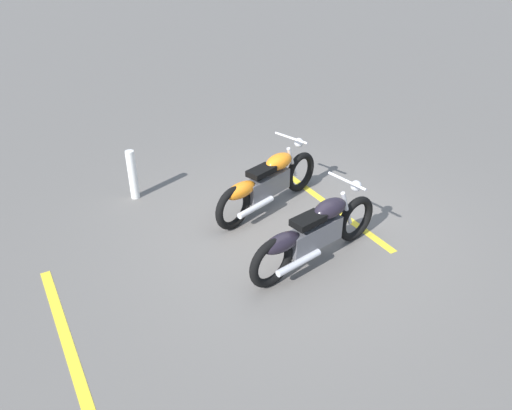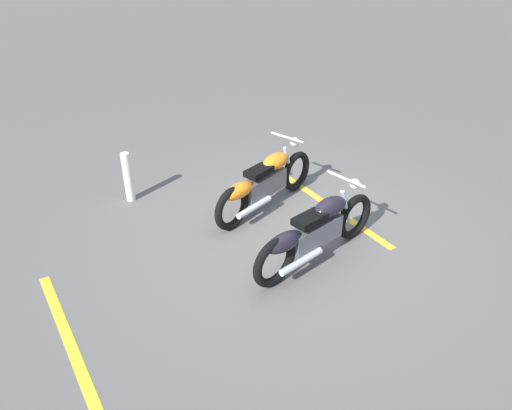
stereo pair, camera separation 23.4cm
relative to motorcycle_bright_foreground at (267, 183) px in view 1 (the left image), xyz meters
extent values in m
plane|color=#66605B|center=(0.03, 0.72, -0.46)|extent=(60.00, 60.00, 0.00)
torus|color=black|center=(-0.82, -0.19, -0.13)|extent=(0.68, 0.25, 0.67)
torus|color=black|center=(0.71, 0.15, -0.13)|extent=(0.68, 0.25, 0.67)
cube|color=#59595E|center=(-0.01, 0.00, -0.04)|extent=(0.87, 0.40, 0.32)
ellipsoid|color=orange|center=(-0.27, -0.06, 0.26)|extent=(0.57, 0.39, 0.24)
ellipsoid|color=orange|center=(0.55, 0.12, 0.10)|extent=(0.60, 0.36, 0.22)
cube|color=black|center=(0.12, 0.02, 0.24)|extent=(0.48, 0.33, 0.09)
cylinder|color=silver|center=(-0.59, -0.14, 0.13)|extent=(0.27, 0.11, 0.56)
cylinder|color=silver|center=(-0.54, -0.12, 0.56)|extent=(0.17, 0.61, 0.04)
sphere|color=silver|center=(-0.74, -0.17, 0.42)|extent=(0.15, 0.15, 0.15)
cylinder|color=silver|center=(0.35, 0.22, -0.20)|extent=(0.70, 0.24, 0.09)
torus|color=black|center=(-0.53, 1.38, -0.13)|extent=(0.68, 0.17, 0.67)
torus|color=black|center=(1.02, 1.52, -0.13)|extent=(0.68, 0.17, 0.67)
cube|color=#59595E|center=(0.30, 1.45, -0.04)|extent=(0.86, 0.29, 0.32)
ellipsoid|color=black|center=(0.03, 1.43, 0.26)|extent=(0.54, 0.33, 0.24)
ellipsoid|color=black|center=(0.87, 1.50, 0.10)|extent=(0.58, 0.29, 0.22)
cube|color=black|center=(0.43, 1.46, 0.24)|extent=(0.46, 0.28, 0.09)
cylinder|color=silver|center=(-0.30, 1.40, 0.13)|extent=(0.27, 0.08, 0.56)
cylinder|color=silver|center=(-0.25, 1.40, 0.56)|extent=(0.09, 0.62, 0.04)
sphere|color=silver|center=(-0.45, 1.38, 0.42)|extent=(0.15, 0.15, 0.15)
cylinder|color=silver|center=(0.68, 1.63, -0.20)|extent=(0.71, 0.15, 0.09)
cylinder|color=white|center=(1.53, -1.52, -0.05)|extent=(0.14, 0.14, 0.82)
cube|color=yellow|center=(-0.90, 0.34, -0.46)|extent=(0.41, 3.20, 0.01)
cube|color=yellow|center=(3.42, 1.26, -0.46)|extent=(0.41, 3.20, 0.01)
camera|label=1|loc=(3.90, 5.33, 3.49)|focal=34.54mm
camera|label=2|loc=(4.09, 5.19, 3.49)|focal=34.54mm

